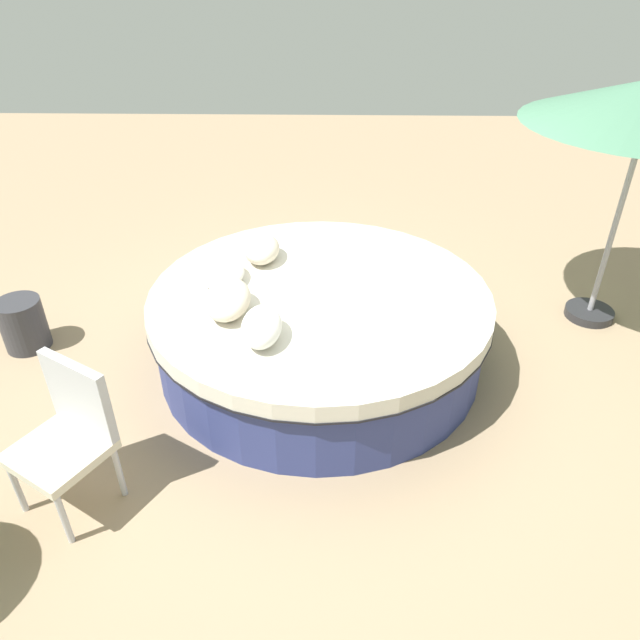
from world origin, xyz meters
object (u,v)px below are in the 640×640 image
Objects in this scene: round_bed at (320,326)px; throw_pillow_1 at (223,273)px; patio_chair at (69,428)px; side_table at (23,324)px; throw_pillow_0 at (262,249)px; throw_pillow_3 at (262,327)px; throw_pillow_2 at (228,299)px.

round_bed is 0.91m from throw_pillow_1.
patio_chair is at bearing 134.59° from round_bed.
round_bed is at bearing -93.06° from side_table.
throw_pillow_1 is 1.77m from patio_chair.
throw_pillow_1 is at bearing -82.50° from patio_chair.
throw_pillow_0 reaches higher than throw_pillow_1.
patio_chair is (-0.81, 1.10, -0.21)m from throw_pillow_3.
throw_pillow_2 is 0.54× the size of patio_chair.
throw_pillow_1 is at bearing 13.98° from throw_pillow_2.
patio_chair is at bearing 126.33° from throw_pillow_3.
throw_pillow_0 is 0.48m from throw_pillow_1.
throw_pillow_2 is at bearing -166.02° from throw_pillow_1.
round_bed is 5.19× the size of throw_pillow_2.
throw_pillow_2 is at bearing 39.24° from throw_pillow_3.
patio_chair is (-1.16, 0.81, -0.22)m from throw_pillow_2.
throw_pillow_0 is at bearing -85.28° from patio_chair.
throw_pillow_0 is 0.89× the size of throw_pillow_1.
throw_pillow_0 is 2.16m from side_table.
patio_chair reaches higher than throw_pillow_2.
round_bed is at bearing -136.31° from throw_pillow_0.
throw_pillow_2 reaches higher than side_table.
throw_pillow_3 reaches higher than round_bed.
round_bed is at bearing -30.69° from throw_pillow_3.
side_table is (-0.02, 1.77, -0.51)m from throw_pillow_1.
round_bed is 5.99× the size of side_table.
round_bed is 0.86m from throw_pillow_0.
throw_pillow_2 is at bearing -94.20° from patio_chair.
throw_pillow_2 is 1.15× the size of side_table.
throw_pillow_3 is (-0.66, 0.39, 0.43)m from round_bed.
throw_pillow_2 is 1.14× the size of throw_pillow_3.
throw_pillow_0 reaches higher than side_table.
throw_pillow_2 is (-0.31, 0.68, 0.43)m from round_bed.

